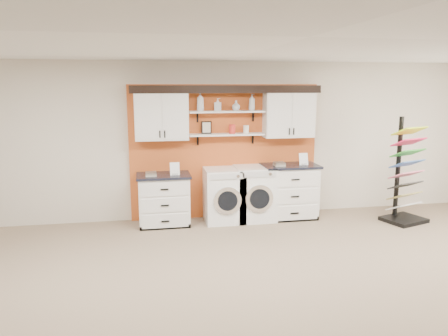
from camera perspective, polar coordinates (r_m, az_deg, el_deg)
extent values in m
plane|color=#826D57|center=(4.64, 9.80, -20.37)|extent=(10.00, 10.00, 0.00)
plane|color=white|center=(4.00, 11.14, 16.46)|extent=(10.00, 10.00, 0.00)
plane|color=beige|center=(7.90, 0.07, 3.62)|extent=(10.00, 0.00, 10.00)
cube|color=#BD5120|center=(7.90, 0.11, 2.15)|extent=(3.40, 0.07, 2.40)
cube|color=white|center=(7.53, -8.19, 6.83)|extent=(0.90, 0.34, 0.84)
cube|color=white|center=(7.35, -9.85, 6.68)|extent=(0.42, 0.01, 0.78)
cube|color=white|center=(7.37, -6.41, 6.78)|extent=(0.42, 0.01, 0.78)
cube|color=white|center=(7.95, 8.43, 7.03)|extent=(0.90, 0.34, 0.84)
cube|color=white|center=(7.72, 7.29, 6.94)|extent=(0.42, 0.01, 0.78)
cube|color=white|center=(7.86, 10.37, 6.93)|extent=(0.42, 0.01, 0.78)
cube|color=white|center=(7.69, 0.34, 4.40)|extent=(1.32, 0.28, 0.03)
cube|color=white|center=(7.66, 0.35, 7.38)|extent=(1.32, 0.28, 0.03)
cube|color=black|center=(7.66, 0.32, 10.37)|extent=(3.30, 0.40, 0.10)
cube|color=black|center=(7.48, 0.60, 9.90)|extent=(3.30, 0.04, 0.04)
cube|color=black|center=(7.67, -2.31, 5.31)|extent=(0.18, 0.02, 0.22)
cube|color=beige|center=(7.66, -2.30, 5.31)|extent=(0.14, 0.01, 0.18)
cylinder|color=red|center=(7.70, 1.08, 5.12)|extent=(0.11, 0.11, 0.16)
cylinder|color=silver|center=(7.76, 2.89, 5.07)|extent=(0.10, 0.10, 0.14)
cube|color=white|center=(7.62, -7.84, -4.22)|extent=(0.85, 0.60, 0.85)
cube|color=black|center=(7.48, -7.66, -7.66)|extent=(0.85, 0.06, 0.07)
cube|color=black|center=(7.52, -7.93, -0.95)|extent=(0.91, 0.66, 0.04)
cube|color=white|center=(7.26, -7.78, -2.75)|extent=(0.77, 0.02, 0.24)
cube|color=white|center=(7.33, -7.73, -4.84)|extent=(0.77, 0.02, 0.24)
cube|color=white|center=(7.41, -7.67, -6.88)|extent=(0.77, 0.02, 0.24)
cube|color=white|center=(8.03, 8.49, -3.13)|extent=(0.94, 0.60, 0.94)
cube|color=black|center=(7.90, 9.04, -6.65)|extent=(0.94, 0.06, 0.07)
cube|color=black|center=(7.93, 8.59, 0.31)|extent=(1.00, 0.66, 0.04)
cube|color=white|center=(7.68, 9.29, -1.48)|extent=(0.86, 0.02, 0.26)
cube|color=white|center=(7.75, 9.23, -3.67)|extent=(0.86, 0.02, 0.26)
cube|color=white|center=(7.83, 9.16, -5.81)|extent=(0.86, 0.02, 0.26)
cube|color=white|center=(7.73, -0.03, -3.54)|extent=(0.68, 0.66, 0.95)
cube|color=silver|center=(7.31, 0.45, -1.11)|extent=(0.58, 0.02, 0.10)
cylinder|color=silver|center=(7.41, 0.45, -4.28)|extent=(0.48, 0.05, 0.48)
cylinder|color=black|center=(7.39, 0.48, -4.33)|extent=(0.34, 0.03, 0.34)
cube|color=white|center=(7.84, 4.00, -3.28)|extent=(0.69, 0.66, 0.97)
cube|color=silver|center=(7.43, 4.68, -0.81)|extent=(0.59, 0.02, 0.10)
cylinder|color=silver|center=(7.53, 4.63, -4.00)|extent=(0.49, 0.05, 0.49)
cylinder|color=black|center=(7.51, 4.68, -4.05)|extent=(0.35, 0.03, 0.35)
cube|color=black|center=(8.43, 22.40, -6.25)|extent=(0.81, 0.74, 0.07)
cube|color=black|center=(8.35, 21.79, 0.12)|extent=(0.07, 0.07, 1.79)
cube|color=silver|center=(8.38, 22.41, -4.60)|extent=(0.63, 0.47, 0.16)
cube|color=olive|center=(8.34, 22.50, -3.34)|extent=(0.63, 0.47, 0.16)
cube|color=black|center=(8.29, 22.60, -2.06)|extent=(0.63, 0.47, 0.16)
cube|color=#EA6887|center=(8.26, 22.69, -0.77)|extent=(0.63, 0.47, 0.16)
cube|color=#2B5497|center=(8.22, 22.79, 0.53)|extent=(0.63, 0.47, 0.16)
cube|color=green|center=(8.19, 22.89, 1.84)|extent=(0.63, 0.47, 0.16)
cube|color=#F41C53|center=(8.17, 22.98, 3.15)|extent=(0.63, 0.47, 0.16)
cube|color=#C8F81A|center=(8.15, 23.08, 4.48)|extent=(0.63, 0.47, 0.16)
imported|color=silver|center=(7.58, -3.11, 8.66)|extent=(0.15, 0.15, 0.32)
imported|color=silver|center=(7.62, -0.82, 8.29)|extent=(0.13, 0.13, 0.22)
imported|color=silver|center=(7.69, 1.58, 8.16)|extent=(0.20, 0.20, 0.18)
imported|color=silver|center=(7.75, 3.66, 8.58)|extent=(0.16, 0.16, 0.29)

